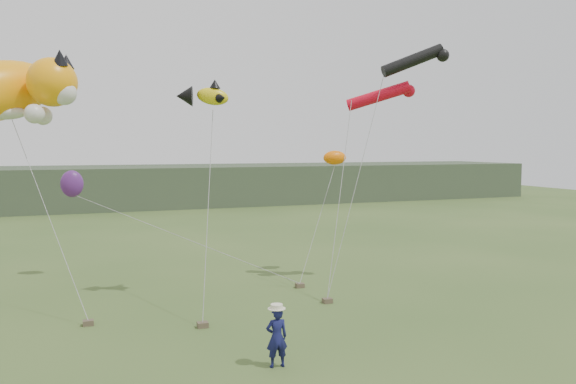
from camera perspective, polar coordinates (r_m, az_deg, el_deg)
The scene contains 8 objects.
ground at distance 16.36m, azimuth -1.27°, elevation -17.02°, with size 120.00×120.00×0.00m, color #385123.
headland at distance 59.23m, azimuth -18.60°, elevation 0.42°, with size 90.00×13.00×4.00m.
festival_attendant at distance 15.84m, azimuth -1.16°, elevation -14.54°, with size 0.61×0.40×1.67m, color #131547.
sandbag_anchors at distance 20.35m, azimuth -10.04°, elevation -12.42°, with size 13.46×5.78×0.18m.
cat_kite at distance 24.48m, azimuth -26.57°, elevation 9.25°, with size 6.67×4.98×3.45m.
fish_kite at distance 22.12m, azimuth -8.69°, elevation 9.65°, with size 2.15×1.40×1.07m.
tube_kites at distance 25.10m, azimuth 11.33°, elevation 11.27°, with size 3.85×2.70×2.80m.
misc_kites at distance 26.45m, azimuth -11.74°, elevation 1.81°, with size 12.69×4.06×2.12m.
Camera 1 is at (-4.99, -14.37, 6.04)m, focal length 35.00 mm.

